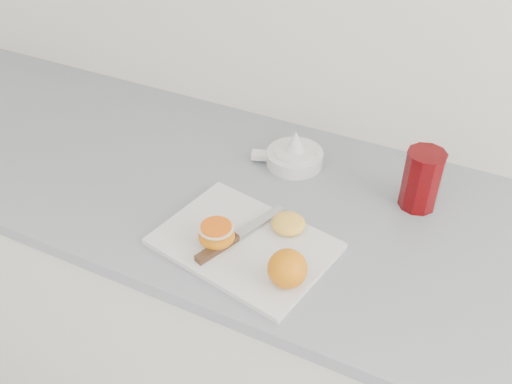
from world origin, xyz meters
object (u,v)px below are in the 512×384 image
counter (318,350)px  citrus_juicer (294,155)px  red_tumbler (421,182)px  half_orange (217,235)px  cutting_board (244,244)px

counter → citrus_juicer: citrus_juicer is taller
counter → red_tumbler: red_tumbler is taller
half_orange → red_tumbler: (0.31, 0.30, 0.03)m
half_orange → red_tumbler: 0.43m
counter → citrus_juicer: (-0.15, 0.14, 0.47)m
counter → half_orange: bearing=-132.8°
half_orange → red_tumbler: bearing=44.0°
cutting_board → half_orange: 0.06m
counter → red_tumbler: 0.54m
citrus_juicer → red_tumbler: size_ratio=1.25×
counter → half_orange: (-0.17, -0.18, 0.48)m
half_orange → citrus_juicer: citrus_juicer is taller
citrus_juicer → red_tumbler: (0.29, -0.02, 0.04)m
red_tumbler → citrus_juicer: bearing=175.8°
half_orange → cutting_board: bearing=31.0°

